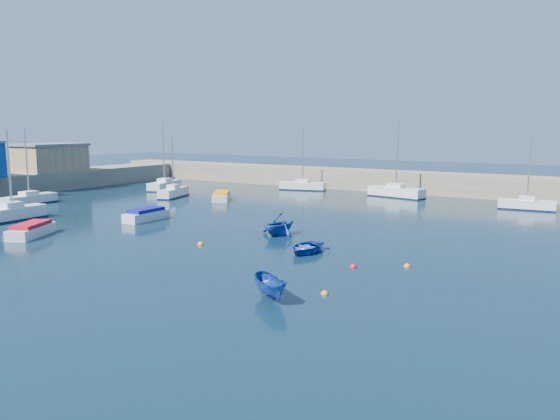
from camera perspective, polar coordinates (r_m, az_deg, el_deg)
The scene contains 22 objects.
ground at distance 32.12m, azimuth -13.56°, elevation -6.48°, with size 220.00×220.00×0.00m, color black.
back_wall at distance 71.59m, azimuth 13.47°, elevation 2.85°, with size 96.00×4.50×2.60m, color #7B725D.
left_quay at distance 75.81m, azimuth -26.50°, elevation 2.42°, with size 6.00×62.00×2.40m, color #7B725D.
brick_shed_a at distance 78.91m, azimuth -22.94°, elevation 4.97°, with size 6.00×8.00×3.40m, color #A3825E.
sailboat_1 at distance 54.11m, azimuth -26.17°, elevation -0.30°, with size 1.84×5.96×7.97m.
sailboat_2 at distance 64.60m, azimuth -24.73°, elevation 1.04°, with size 2.27×6.25×8.06m.
sailboat_3 at distance 65.88m, azimuth -11.07°, elevation 1.84°, with size 2.92×5.52×7.19m.
sailboat_4 at distance 74.49m, azimuth -11.97°, elevation 2.57°, with size 3.76×6.86×8.67m.
sailboat_5 at distance 72.26m, azimuth 2.37°, elevation 2.56°, with size 6.20×3.11×7.90m.
sailboat_6 at distance 66.17m, azimuth 12.03°, elevation 1.88°, with size 7.08×3.28×9.05m.
sailboat_7 at distance 60.23m, azimuth 24.38°, elevation 0.54°, with size 5.42×1.92×7.10m.
motorboat_0 at distance 45.78m, azimuth -24.55°, elevation -1.90°, with size 3.54×4.88×1.04m.
motorboat_1 at distance 50.08m, azimuth -13.80°, elevation -0.48°, with size 1.73×4.52×1.09m.
motorboat_2 at distance 62.67m, azimuth -6.12°, elevation 1.47°, with size 3.90×4.93×0.98m.
dinghy_center at distance 36.33m, azimuth 2.76°, elevation -3.91°, with size 2.46×3.44×0.71m, color navy.
dinghy_left at distance 41.93m, azimuth -0.09°, elevation -1.46°, with size 2.90×3.36×1.77m, color navy.
dinghy_right at distance 26.64m, azimuth -0.97°, elevation -8.11°, with size 1.12×2.97×1.15m, color navy.
buoy_0 at distance 39.11m, azimuth -8.29°, elevation -3.62°, with size 0.46×0.46×0.46m, color orange.
buoy_1 at distance 32.90m, azimuth 7.68°, elevation -5.96°, with size 0.40×0.40×0.40m, color red.
buoy_2 at distance 33.63m, azimuth 13.15°, elevation -5.79°, with size 0.38×0.38×0.38m, color orange.
buoy_3 at distance 44.31m, azimuth -1.34°, elevation -2.08°, with size 0.39×0.39×0.39m, color orange.
buoy_5 at distance 27.61m, azimuth 4.70°, elevation -8.77°, with size 0.39×0.39×0.39m, color orange.
Camera 1 is at (22.18, -21.71, 8.26)m, focal length 35.00 mm.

